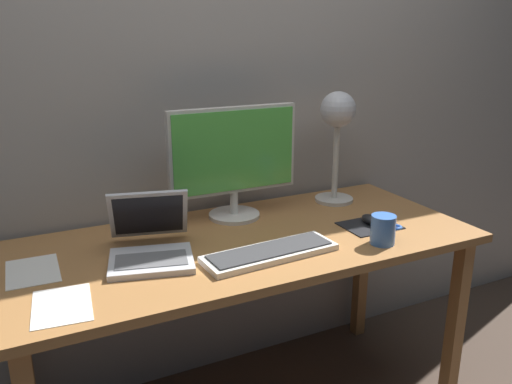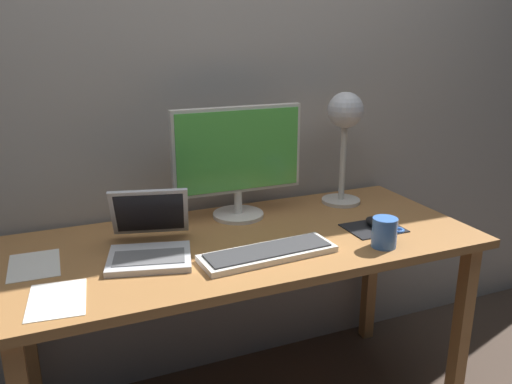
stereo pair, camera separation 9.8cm
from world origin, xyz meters
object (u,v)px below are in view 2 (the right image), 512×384
at_px(laptop, 150,236).
at_px(coffee_mug, 385,232).
at_px(monitor, 238,157).
at_px(mouse, 376,222).
at_px(desk_lamp, 345,123).
at_px(keyboard_main, 268,253).

xyz_separation_m(laptop, coffee_mug, (0.72, -0.26, -0.01)).
relative_size(monitor, mouse, 5.21).
bearing_deg(desk_lamp, keyboard_main, -143.06).
distance_m(laptop, desk_lamp, 0.90).
height_order(monitor, coffee_mug, monitor).
height_order(monitor, laptop, monitor).
relative_size(keyboard_main, desk_lamp, 0.98).
bearing_deg(desk_lamp, monitor, 179.35).
relative_size(monitor, laptop, 1.38).
height_order(monitor, mouse, monitor).
relative_size(laptop, desk_lamp, 0.80).
height_order(keyboard_main, desk_lamp, desk_lamp).
relative_size(laptop, mouse, 3.79).
bearing_deg(monitor, mouse, -35.49).
xyz_separation_m(monitor, laptop, (-0.38, -0.20, -0.18)).
bearing_deg(desk_lamp, laptop, -166.79).
height_order(keyboard_main, mouse, mouse).
relative_size(keyboard_main, laptop, 1.23).
distance_m(monitor, laptop, 0.47).
bearing_deg(keyboard_main, monitor, 83.27).
xyz_separation_m(desk_lamp, coffee_mug, (-0.11, -0.45, -0.28)).
distance_m(monitor, keyboard_main, 0.44).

